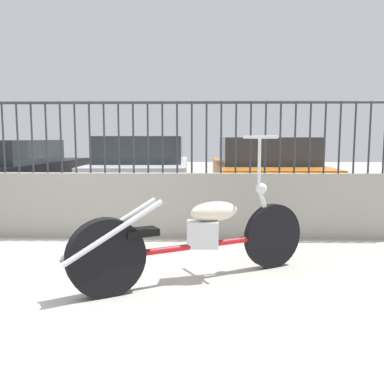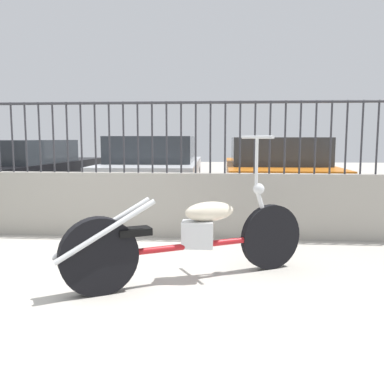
{
  "view_description": "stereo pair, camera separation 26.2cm",
  "coord_description": "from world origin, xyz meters",
  "px_view_note": "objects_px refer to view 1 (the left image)",
  "views": [
    {
      "loc": [
        1.26,
        -3.26,
        1.28
      ],
      "look_at": [
        1.14,
        1.33,
        0.7
      ],
      "focal_mm": 40.0,
      "sensor_mm": 36.0,
      "label": 1
    },
    {
      "loc": [
        1.52,
        -3.24,
        1.28
      ],
      "look_at": [
        1.14,
        1.33,
        0.7
      ],
      "focal_mm": 40.0,
      "sensor_mm": 36.0,
      "label": 2
    }
  ],
  "objects_px": {
    "car_silver": "(143,169)",
    "car_orange": "(263,171)",
    "car_black": "(9,171)",
    "motorcycle_red": "(185,239)"
  },
  "relations": [
    {
      "from": "car_orange",
      "to": "car_silver",
      "type": "bearing_deg",
      "value": 82.24
    },
    {
      "from": "car_silver",
      "to": "car_orange",
      "type": "xyz_separation_m",
      "value": [
        2.35,
        -0.3,
        -0.01
      ]
    },
    {
      "from": "car_silver",
      "to": "motorcycle_red",
      "type": "bearing_deg",
      "value": -169.62
    },
    {
      "from": "motorcycle_red",
      "to": "car_silver",
      "type": "relative_size",
      "value": 0.51
    },
    {
      "from": "car_black",
      "to": "car_orange",
      "type": "bearing_deg",
      "value": -86.39
    },
    {
      "from": "motorcycle_red",
      "to": "car_black",
      "type": "xyz_separation_m",
      "value": [
        -3.66,
        4.57,
        0.25
      ]
    },
    {
      "from": "motorcycle_red",
      "to": "car_silver",
      "type": "distance_m",
      "value": 4.9
    },
    {
      "from": "car_black",
      "to": "car_orange",
      "type": "distance_m",
      "value": 4.97
    },
    {
      "from": "car_black",
      "to": "motorcycle_red",
      "type": "bearing_deg",
      "value": -136.69
    },
    {
      "from": "motorcycle_red",
      "to": "car_silver",
      "type": "bearing_deg",
      "value": 73.27
    }
  ]
}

